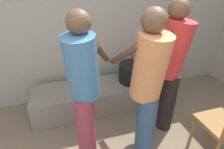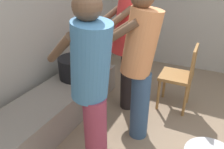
{
  "view_description": "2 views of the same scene",
  "coord_description": "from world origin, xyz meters",
  "px_view_note": "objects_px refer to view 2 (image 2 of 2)",
  "views": [
    {
      "loc": [
        -0.31,
        -0.5,
        1.78
      ],
      "look_at": [
        0.26,
        1.43,
        0.73
      ],
      "focal_mm": 28.79,
      "sensor_mm": 36.0,
      "label": 1
    },
    {
      "loc": [
        -1.41,
        0.2,
        1.7
      ],
      "look_at": [
        0.5,
        1.15,
        0.65
      ],
      "focal_mm": 34.21,
      "sensor_mm": 36.0,
      "label": 2
    }
  ],
  "objects_px": {
    "cook_in_blue_shirt": "(91,82)",
    "cook_in_orange_shirt": "(139,59)",
    "cook_in_red_shirt": "(127,41)",
    "chair_brown_wood": "(182,75)",
    "cooking_pot_main": "(76,67)"
  },
  "relations": [
    {
      "from": "cook_in_orange_shirt",
      "to": "chair_brown_wood",
      "type": "xyz_separation_m",
      "value": [
        0.76,
        -0.32,
        -0.43
      ]
    },
    {
      "from": "cook_in_red_shirt",
      "to": "chair_brown_wood",
      "type": "xyz_separation_m",
      "value": [
        0.31,
        -0.64,
        -0.45
      ]
    },
    {
      "from": "cook_in_blue_shirt",
      "to": "chair_brown_wood",
      "type": "relative_size",
      "value": 1.81
    },
    {
      "from": "cook_in_blue_shirt",
      "to": "cook_in_orange_shirt",
      "type": "xyz_separation_m",
      "value": [
        0.58,
        -0.19,
        0.01
      ]
    },
    {
      "from": "cook_in_blue_shirt",
      "to": "cook_in_red_shirt",
      "type": "distance_m",
      "value": 1.04
    },
    {
      "from": "cook_in_red_shirt",
      "to": "chair_brown_wood",
      "type": "relative_size",
      "value": 1.87
    },
    {
      "from": "cook_in_orange_shirt",
      "to": "cook_in_blue_shirt",
      "type": "bearing_deg",
      "value": 161.65
    },
    {
      "from": "cook_in_orange_shirt",
      "to": "cook_in_red_shirt",
      "type": "distance_m",
      "value": 0.55
    },
    {
      "from": "cook_in_red_shirt",
      "to": "cooking_pot_main",
      "type": "bearing_deg",
      "value": 103.68
    },
    {
      "from": "cooking_pot_main",
      "to": "cook_in_orange_shirt",
      "type": "bearing_deg",
      "value": -106.47
    },
    {
      "from": "cook_in_blue_shirt",
      "to": "chair_brown_wood",
      "type": "distance_m",
      "value": 1.5
    },
    {
      "from": "cooking_pot_main",
      "to": "chair_brown_wood",
      "type": "bearing_deg",
      "value": -70.08
    },
    {
      "from": "cook_in_blue_shirt",
      "to": "cook_in_orange_shirt",
      "type": "height_order",
      "value": "cook_in_orange_shirt"
    },
    {
      "from": "cook_in_red_shirt",
      "to": "chair_brown_wood",
      "type": "distance_m",
      "value": 0.84
    },
    {
      "from": "cook_in_blue_shirt",
      "to": "cook_in_orange_shirt",
      "type": "distance_m",
      "value": 0.61
    }
  ]
}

